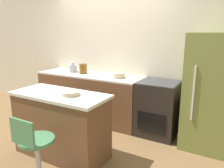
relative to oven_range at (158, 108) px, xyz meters
The scene contains 11 objects.
ground_plane 1.22m from the oven_range, 162.79° to the right, with size 14.00×14.00×0.00m, color brown.
wall_back 1.42m from the oven_range, 162.17° to the left, with size 8.00×0.06×2.60m.
back_counter 1.41m from the oven_range, behind, with size 2.14×0.63×0.92m.
kitchen_island 1.63m from the oven_range, 126.72° to the right, with size 1.36×0.61×0.91m.
oven_range is the anchor object (origin of this frame).
refrigerator 0.90m from the oven_range, ahead, with size 0.73×0.73×1.71m.
stool_chair 2.09m from the oven_range, 112.27° to the right, with size 0.40×0.40×0.85m.
kettle 1.90m from the oven_range, behind, with size 0.17×0.17×0.22m.
mixing_bowl 0.91m from the oven_range, behind, with size 0.23×0.23×0.08m.
canister_jar 1.65m from the oven_range, behind, with size 0.15×0.15×0.18m.
fruit_bowl 1.59m from the oven_range, 121.01° to the right, with size 0.23×0.23×0.05m.
Camera 1 is at (2.12, -3.09, 1.72)m, focal length 35.00 mm.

